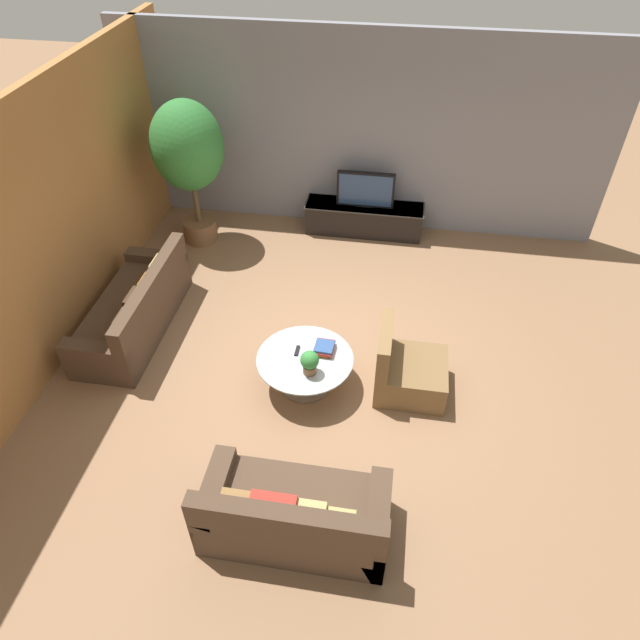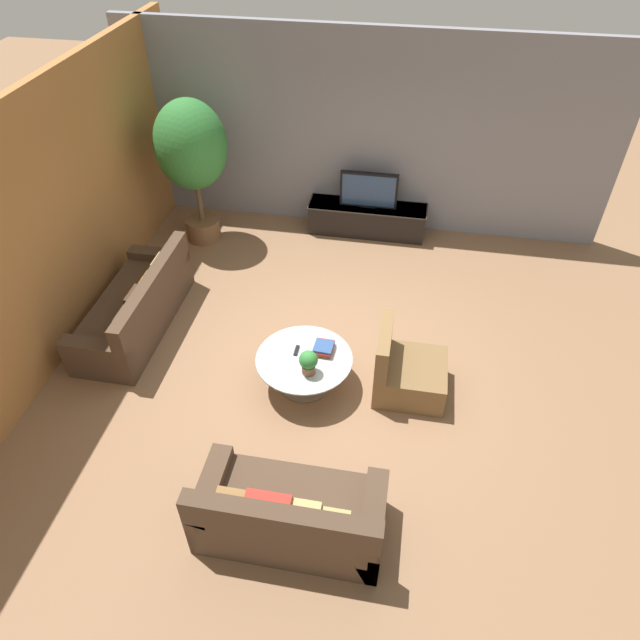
# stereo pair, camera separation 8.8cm
# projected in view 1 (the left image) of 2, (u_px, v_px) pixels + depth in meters

# --- Properties ---
(ground_plane) EXTENTS (24.00, 24.00, 0.00)m
(ground_plane) POSITION_uv_depth(u_px,v_px,m) (326.00, 357.00, 7.08)
(ground_plane) COLOR #8C6647
(back_wall_stone) EXTENTS (7.40, 0.12, 3.00)m
(back_wall_stone) POSITION_uv_depth(u_px,v_px,m) (360.00, 133.00, 8.51)
(back_wall_stone) COLOR gray
(back_wall_stone) RESTS_ON ground
(side_wall_left) EXTENTS (0.12, 7.40, 3.00)m
(side_wall_left) POSITION_uv_depth(u_px,v_px,m) (53.00, 222.00, 6.63)
(side_wall_left) COLOR #B2753D
(side_wall_left) RESTS_ON ground
(media_console) EXTENTS (1.86, 0.50, 0.48)m
(media_console) POSITION_uv_depth(u_px,v_px,m) (364.00, 218.00, 9.08)
(media_console) COLOR black
(media_console) RESTS_ON ground
(television) EXTENTS (0.89, 0.13, 0.56)m
(television) POSITION_uv_depth(u_px,v_px,m) (366.00, 190.00, 8.75)
(television) COLOR black
(television) RESTS_ON media_console
(coffee_table) EXTENTS (1.11, 1.11, 0.43)m
(coffee_table) POSITION_uv_depth(u_px,v_px,m) (305.00, 366.00, 6.54)
(coffee_table) COLOR #756656
(coffee_table) RESTS_ON ground
(couch_by_wall) EXTENTS (0.84, 2.07, 0.84)m
(couch_by_wall) POSITION_uv_depth(u_px,v_px,m) (135.00, 311.00, 7.31)
(couch_by_wall) COLOR #4C3828
(couch_by_wall) RESTS_ON ground
(couch_near_entry) EXTENTS (1.69, 0.84, 0.84)m
(couch_near_entry) POSITION_uv_depth(u_px,v_px,m) (294.00, 516.00, 5.15)
(couch_near_entry) COLOR #4C3828
(couch_near_entry) RESTS_ON ground
(armchair_wicker) EXTENTS (0.80, 0.76, 0.86)m
(armchair_wicker) POSITION_uv_depth(u_px,v_px,m) (407.00, 371.00, 6.53)
(armchair_wicker) COLOR brown
(armchair_wicker) RESTS_ON ground
(potted_palm_tall) EXTENTS (1.04, 1.04, 2.20)m
(potted_palm_tall) POSITION_uv_depth(u_px,v_px,m) (188.00, 152.00, 8.11)
(potted_palm_tall) COLOR brown
(potted_palm_tall) RESTS_ON ground
(potted_plant_tabletop) EXTENTS (0.21, 0.21, 0.30)m
(potted_plant_tabletop) POSITION_uv_depth(u_px,v_px,m) (310.00, 362.00, 6.19)
(potted_plant_tabletop) COLOR brown
(potted_plant_tabletop) RESTS_ON coffee_table
(book_stack) EXTENTS (0.23, 0.28, 0.09)m
(book_stack) POSITION_uv_depth(u_px,v_px,m) (324.00, 348.00, 6.52)
(book_stack) COLOR gold
(book_stack) RESTS_ON coffee_table
(remote_black) EXTENTS (0.04, 0.16, 0.02)m
(remote_black) POSITION_uv_depth(u_px,v_px,m) (297.00, 351.00, 6.54)
(remote_black) COLOR black
(remote_black) RESTS_ON coffee_table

